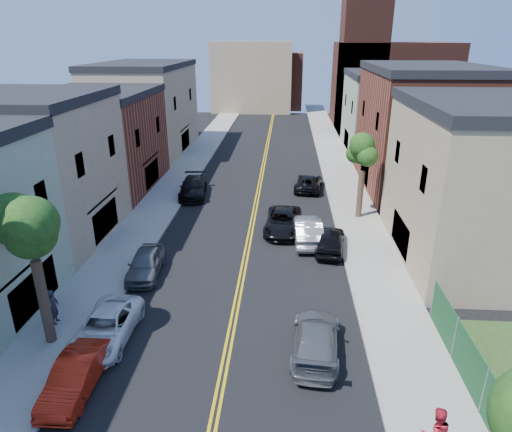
% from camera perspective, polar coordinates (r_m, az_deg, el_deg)
% --- Properties ---
extents(sidewalk_left, '(3.20, 100.00, 0.15)m').
position_cam_1_polar(sidewalk_left, '(44.98, -9.49, 5.11)').
color(sidewalk_left, gray).
rests_on(sidewalk_left, ground).
extents(sidewalk_right, '(3.20, 100.00, 0.15)m').
position_cam_1_polar(sidewalk_right, '(44.16, 10.97, 4.70)').
color(sidewalk_right, gray).
rests_on(sidewalk_right, ground).
extents(curb_left, '(0.30, 100.00, 0.15)m').
position_cam_1_polar(curb_left, '(44.61, -7.30, 5.10)').
color(curb_left, gray).
rests_on(curb_left, ground).
extents(curb_right, '(0.30, 100.00, 0.15)m').
position_cam_1_polar(curb_right, '(43.97, 8.70, 4.77)').
color(curb_right, gray).
rests_on(curb_right, ground).
extents(bldg_left_tan_near, '(9.00, 10.00, 9.00)m').
position_cam_1_polar(bldg_left_tan_near, '(32.55, -26.51, 4.79)').
color(bldg_left_tan_near, '#998466').
rests_on(bldg_left_tan_near, ground).
extents(bldg_left_brick, '(9.00, 12.00, 8.00)m').
position_cam_1_polar(bldg_left_brick, '(42.21, -19.23, 8.62)').
color(bldg_left_brick, brown).
rests_on(bldg_left_brick, ground).
extents(bldg_left_tan_far, '(9.00, 16.00, 9.50)m').
position_cam_1_polar(bldg_left_tan_far, '(55.02, -13.81, 12.81)').
color(bldg_left_tan_far, '#998466').
rests_on(bldg_left_tan_far, ground).
extents(bldg_right_tan, '(9.00, 12.00, 9.00)m').
position_cam_1_polar(bldg_right_tan, '(29.62, 26.94, 3.21)').
color(bldg_right_tan, '#998466').
rests_on(bldg_right_tan, ground).
extents(bldg_right_brick, '(9.00, 14.00, 10.00)m').
position_cam_1_polar(bldg_right_brick, '(42.32, 20.10, 9.93)').
color(bldg_right_brick, brown).
rests_on(bldg_right_brick, ground).
extents(bldg_right_palegrn, '(9.00, 12.00, 8.50)m').
position_cam_1_polar(bldg_right_palegrn, '(55.84, 16.24, 12.18)').
color(bldg_right_palegrn, gray).
rests_on(bldg_right_palegrn, ground).
extents(church, '(16.20, 14.20, 22.60)m').
position_cam_1_polar(church, '(70.63, 15.94, 16.51)').
color(church, '#4C2319').
rests_on(church, ground).
extents(backdrop_left, '(14.00, 8.00, 12.00)m').
position_cam_1_polar(backdrop_left, '(84.44, -0.49, 17.18)').
color(backdrop_left, '#998466').
rests_on(backdrop_left, ground).
extents(backdrop_center, '(10.00, 8.00, 10.00)m').
position_cam_1_polar(backdrop_center, '(88.31, 2.41, 16.72)').
color(backdrop_center, brown).
rests_on(backdrop_center, ground).
extents(fence_right, '(0.04, 15.00, 1.90)m').
position_cam_1_polar(fence_right, '(17.83, 28.76, -22.25)').
color(fence_right, '#143F1E').
rests_on(fence_right, sidewalk_right).
extents(tree_left_mid, '(5.20, 5.20, 9.29)m').
position_cam_1_polar(tree_left_mid, '(19.89, -27.23, 1.26)').
color(tree_left_mid, '#3D2C1E').
rests_on(tree_left_mid, sidewalk_left).
extents(tree_right_far, '(4.40, 4.40, 8.03)m').
position_cam_1_polar(tree_right_far, '(33.17, 13.64, 9.01)').
color(tree_right_far, '#3D2C1E').
rests_on(tree_right_far, sidewalk_right).
extents(red_sedan, '(1.46, 4.09, 1.34)m').
position_cam_1_polar(red_sedan, '(19.50, -21.93, -18.33)').
color(red_sedan, '#B21D0B').
rests_on(red_sedan, ground).
extents(white_pickup, '(2.26, 4.84, 1.34)m').
position_cam_1_polar(white_pickup, '(21.76, -18.45, -13.20)').
color(white_pickup, white).
rests_on(white_pickup, ground).
extents(grey_car_left, '(2.01, 4.36, 1.45)m').
position_cam_1_polar(grey_car_left, '(26.52, -13.82, -5.85)').
color(grey_car_left, '#53565A').
rests_on(grey_car_left, ground).
extents(black_car_left, '(2.70, 5.47, 1.53)m').
position_cam_1_polar(black_car_left, '(38.82, -7.99, 3.59)').
color(black_car_left, black).
rests_on(black_car_left, ground).
extents(grey_car_right, '(2.43, 5.05, 1.42)m').
position_cam_1_polar(grey_car_right, '(20.12, 7.57, -15.16)').
color(grey_car_right, '#52565A').
rests_on(grey_car_right, ground).
extents(black_car_right, '(2.33, 4.57, 1.49)m').
position_cam_1_polar(black_car_right, '(28.97, 9.39, -3.00)').
color(black_car_right, black).
rests_on(black_car_right, ground).
extents(silver_car_right, '(2.02, 5.08, 1.64)m').
position_cam_1_polar(silver_car_right, '(30.02, 6.51, -1.77)').
color(silver_car_right, '#95989C').
rests_on(silver_car_right, ground).
extents(dark_car_right_far, '(2.78, 5.00, 1.32)m').
position_cam_1_polar(dark_car_right_far, '(40.44, 6.67, 4.24)').
color(dark_car_right_far, black).
rests_on(dark_car_right_far, ground).
extents(black_suv_lane, '(2.73, 5.39, 1.46)m').
position_cam_1_polar(black_suv_lane, '(31.49, 3.45, -0.69)').
color(black_suv_lane, black).
rests_on(black_suv_lane, ground).
extents(pedestrian_left, '(0.52, 0.70, 1.75)m').
position_cam_1_polar(pedestrian_left, '(23.40, -24.23, -10.41)').
color(pedestrian_left, '#27262D').
rests_on(pedestrian_left, sidewalk_left).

